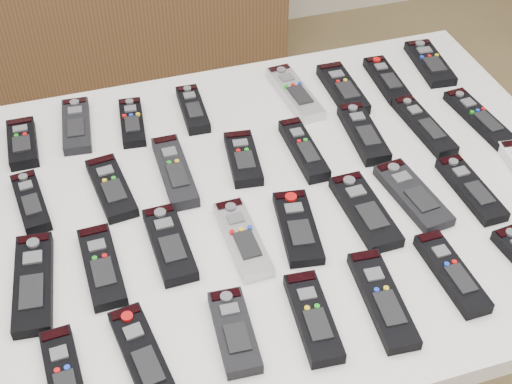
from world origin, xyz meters
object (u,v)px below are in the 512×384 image
object	(u,v)px
remote_11	(111,188)
remote_24	(365,211)
remote_17	(479,118)
remote_33	(382,299)
remote_30	(143,357)
remote_29	(65,379)
remote_7	(387,80)
remote_23	(298,227)
remote_15	(363,133)
remote_22	(243,239)
remote_3	(132,122)
remote_4	(193,109)
remote_13	(243,158)
remote_6	(343,89)
remote_21	(170,244)
remote_5	(295,93)
remote_14	(304,150)
table	(256,222)
remote_8	(430,63)
remote_16	(424,126)
remote_31	(234,331)
remote_19	(33,283)
remote_32	(313,317)
remote_20	(102,266)
remote_34	(452,273)
remote_10	(31,202)
remote_26	(471,189)
remote_2	(76,126)
remote_25	(413,195)
remote_1	(22,143)
remote_12	(175,171)

from	to	relation	value
remote_11	remote_24	bearing A→B (deg)	-31.61
remote_17	remote_33	xyz separation A→B (m)	(-0.39, -0.37, 0.00)
remote_30	remote_29	bearing A→B (deg)	174.26
remote_7	remote_23	world-z (taller)	remote_7
remote_15	remote_22	world-z (taller)	remote_15
remote_3	remote_4	xyz separation A→B (m)	(0.13, 0.00, 0.00)
remote_13	remote_29	bearing A→B (deg)	-127.05
remote_6	remote_21	world-z (taller)	same
remote_5	remote_14	size ratio (longest dim) A/B	1.09
table	remote_8	xyz separation A→B (m)	(0.51, 0.30, 0.07)
remote_6	remote_7	size ratio (longest dim) A/B	1.08
remote_13	remote_16	bearing A→B (deg)	5.41
remote_31	remote_33	world-z (taller)	remote_31
remote_19	remote_32	size ratio (longest dim) A/B	1.21
remote_15	remote_31	world-z (taller)	same
remote_23	remote_32	world-z (taller)	remote_32
remote_13	remote_20	distance (m)	0.36
remote_34	remote_32	bearing A→B (deg)	-177.75
remote_23	remote_24	distance (m)	0.13
remote_6	remote_8	bearing A→B (deg)	10.33
remote_11	remote_16	distance (m)	0.63
remote_10	remote_6	bearing A→B (deg)	6.83
remote_6	remote_7	xyz separation A→B (m)	(0.11, 0.01, -0.00)
remote_21	remote_11	bearing A→B (deg)	111.18
remote_29	remote_33	distance (m)	0.49
remote_26	remote_15	bearing A→B (deg)	118.50
remote_17	remote_33	bearing A→B (deg)	-141.12
remote_2	remote_24	world-z (taller)	remote_24
remote_15	remote_26	bearing A→B (deg)	-55.70
remote_3	remote_25	size ratio (longest dim) A/B	0.83
remote_15	remote_29	distance (m)	0.75
remote_1	remote_12	size ratio (longest dim) A/B	0.72
remote_30	remote_11	bearing A→B (deg)	79.88
remote_12	remote_31	world-z (taller)	remote_12
remote_12	remote_34	world-z (taller)	remote_12
remote_8	remote_21	xyz separation A→B (m)	(-0.69, -0.38, 0.00)
remote_8	remote_21	distance (m)	0.78
remote_10	remote_29	xyz separation A→B (m)	(0.02, -0.39, 0.00)
remote_15	remote_4	bearing A→B (deg)	153.15
remote_16	remote_21	distance (m)	0.59
remote_11	remote_6	bearing A→B (deg)	10.96
remote_10	remote_24	bearing A→B (deg)	-26.30
remote_21	remote_26	distance (m)	0.56
remote_20	remote_19	bearing A→B (deg)	-179.79
remote_24	remote_23	bearing A→B (deg)	178.99
remote_25	remote_17	bearing A→B (deg)	29.18
remote_26	remote_13	bearing A→B (deg)	149.16
remote_3	remote_15	size ratio (longest dim) A/B	0.83
remote_13	remote_30	bearing A→B (deg)	-117.55
remote_10	remote_16	bearing A→B (deg)	-7.31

